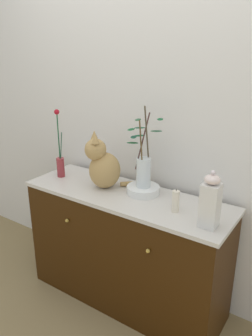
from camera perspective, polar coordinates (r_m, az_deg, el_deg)
The scene contains 9 objects.
ground_plane at distance 2.62m, azimuth 0.00°, elevation -20.88°, with size 6.00×6.00×0.00m, color olive.
wall_back at distance 2.27m, azimuth 4.36°, elevation 9.47°, with size 4.40×0.08×2.60m, color silver.
sideboard at distance 2.37m, azimuth -0.00°, elevation -13.44°, with size 1.39×0.48×0.81m.
cat_sitting at distance 2.22m, azimuth -3.92°, elevation 0.52°, with size 0.37×0.35×0.39m.
vase_slim_green at distance 2.46m, azimuth -11.07°, elevation 1.17°, with size 0.06×0.06×0.49m.
bowl_porcelain at distance 2.18m, azimuth 2.92°, elevation -3.71°, with size 0.21×0.21×0.05m, color white.
vase_glass_clear at distance 2.12m, azimuth 2.95°, elevation -0.08°, with size 0.23×0.20×0.53m.
jar_lidded_porcelain at distance 1.80m, azimuth 14.08°, elevation -5.55°, with size 0.09×0.09×0.32m.
candle_pillar at distance 1.95m, azimuth 8.39°, elevation -5.61°, with size 0.04×0.04×0.14m.
Camera 1 is at (1.10, -1.63, 1.72)m, focal length 36.02 mm.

